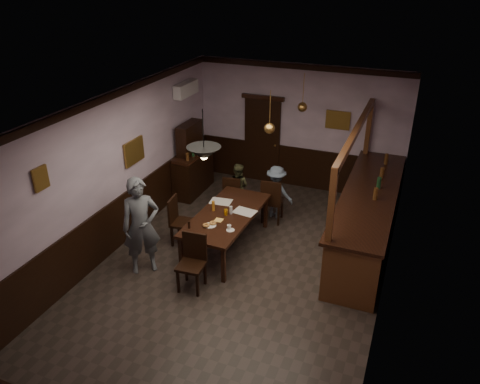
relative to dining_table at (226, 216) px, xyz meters
The scene contains 31 objects.
room 1.21m from the dining_table, 56.79° to the right, with size 5.01×8.01×3.01m.
dining_table is the anchor object (origin of this frame).
chair_far_left 1.36m from the dining_table, 107.22° to the left, with size 0.43×0.43×0.92m.
chair_far_right 1.36m from the dining_table, 68.22° to the left, with size 0.47×0.47×1.00m.
chair_near 1.33m from the dining_table, 92.24° to the right, with size 0.46×0.46×0.99m.
chair_side 0.97m from the dining_table, 169.03° to the right, with size 0.47×0.47×0.98m.
person_standing 1.65m from the dining_table, 131.88° to the right, with size 0.66×0.43×1.81m, color #595E66.
person_seated_left 1.62m from the dining_table, 104.34° to the left, with size 0.53×0.41×1.09m, color #4E5030.
person_seated_right 1.62m from the dining_table, 71.96° to the left, with size 0.76×0.44×1.18m, color slate.
newspaper_left 0.50m from the dining_table, 125.84° to the left, with size 0.42×0.30×0.01m, color silver.
newspaper_right 0.36m from the dining_table, 32.30° to the left, with size 0.42×0.30×0.01m, color silver.
napkin 0.29m from the dining_table, 96.57° to the right, with size 0.15×0.15×0.00m, color #FFC45D.
saucer 0.63m from the dining_table, 60.07° to the right, with size 0.15×0.15×0.01m, color white.
coffee_cup 0.59m from the dining_table, 61.73° to the right, with size 0.08×0.08×0.07m, color white.
pastry_plate 0.54m from the dining_table, 99.63° to the right, with size 0.22×0.22×0.01m, color white.
pastry_ring_a 0.61m from the dining_table, 103.31° to the right, with size 0.13×0.13×0.04m, color #C68C47.
pastry_ring_b 0.48m from the dining_table, 97.62° to the right, with size 0.13×0.13×0.04m, color #C68C47.
soda_can 0.14m from the dining_table, 74.06° to the right, with size 0.07×0.07×0.12m, color orange.
beer_glass 0.32m from the dining_table, behind, with size 0.06×0.06×0.20m, color #BF721E.
water_glass 0.16m from the dining_table, 21.98° to the left, with size 0.06×0.06×0.15m, color silver.
pepper_mill 0.85m from the dining_table, 118.53° to the right, with size 0.04×0.04×0.14m, color black.
sideboard 2.61m from the dining_table, 131.23° to the left, with size 0.46×1.30×1.72m.
bar_counter 2.74m from the dining_table, 24.98° to the left, with size 0.99×4.25×2.38m.
door_back 3.25m from the dining_table, 97.32° to the left, with size 0.90×0.06×2.10m, color black.
ac_unit 3.37m from the dining_table, 131.29° to the left, with size 0.20×0.85×0.30m.
picture_left_small 3.40m from the dining_table, 130.04° to the right, with size 0.04×0.28×0.36m.
picture_left_large 2.22m from the dining_table, behind, with size 0.04×0.62×0.48m.
picture_back 3.67m from the dining_table, 66.63° to the left, with size 0.55×0.04×0.42m.
pendant_iron 1.77m from the dining_table, 91.85° to the right, with size 0.56×0.56×0.84m.
pendant_brass_mid 1.85m from the dining_table, 49.05° to the left, with size 0.20×0.20×0.81m.
pendant_brass_far 2.87m from the dining_table, 70.62° to the left, with size 0.20×0.20×0.81m.
Camera 1 is at (2.62, -6.35, 5.06)m, focal length 35.00 mm.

